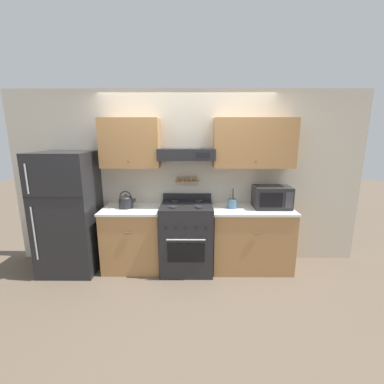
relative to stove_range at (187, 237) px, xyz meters
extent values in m
plane|color=brown|center=(0.00, -0.27, -0.49)|extent=(16.00, 16.00, 0.00)
cube|color=beige|center=(0.00, 0.37, 0.79)|extent=(5.20, 0.08, 2.55)
cube|color=#AD7A47|center=(-0.78, 0.17, 1.32)|extent=(0.81, 0.33, 0.67)
sphere|color=brown|center=(-0.78, -0.01, 1.08)|extent=(0.02, 0.02, 0.02)
cube|color=#AD7A47|center=(0.93, 0.17, 1.32)|extent=(1.11, 0.33, 0.67)
sphere|color=brown|center=(0.93, -0.01, 1.08)|extent=(0.02, 0.02, 0.02)
cube|color=#232326|center=(0.00, 0.15, 1.17)|extent=(0.79, 0.37, 0.16)
cube|color=black|center=(0.22, -0.04, 1.17)|extent=(0.19, 0.01, 0.07)
cube|color=#AD7A47|center=(0.00, 0.29, 0.75)|extent=(0.34, 0.07, 0.02)
cylinder|color=olive|center=(-0.14, 0.29, 0.79)|extent=(0.03, 0.03, 0.06)
cylinder|color=olive|center=(-0.07, 0.29, 0.79)|extent=(0.03, 0.03, 0.06)
cylinder|color=olive|center=(0.00, 0.29, 0.79)|extent=(0.03, 0.03, 0.06)
cylinder|color=olive|center=(0.07, 0.29, 0.79)|extent=(0.03, 0.03, 0.06)
cylinder|color=olive|center=(0.14, 0.29, 0.79)|extent=(0.03, 0.03, 0.06)
cube|color=#AD7A47|center=(-0.78, 0.04, -0.05)|extent=(0.81, 0.59, 0.87)
cube|color=white|center=(-0.78, 0.04, 0.40)|extent=(0.83, 0.61, 0.03)
cylinder|color=brown|center=(-0.78, -0.26, 0.16)|extent=(0.10, 0.01, 0.01)
cube|color=#AD7A47|center=(0.93, 0.04, -0.05)|extent=(1.11, 0.59, 0.87)
cube|color=white|center=(0.93, 0.04, 0.40)|extent=(1.14, 0.61, 0.03)
cylinder|color=brown|center=(0.93, -0.26, 0.16)|extent=(0.10, 0.01, 0.01)
cube|color=#232326|center=(0.00, 0.00, -0.01)|extent=(0.72, 0.65, 0.96)
cube|color=black|center=(0.00, -0.33, -0.09)|extent=(0.49, 0.01, 0.27)
cylinder|color=#ADAFB5|center=(0.00, -0.36, 0.11)|extent=(0.51, 0.02, 0.02)
cube|color=black|center=(0.00, 0.00, 0.48)|extent=(0.72, 0.65, 0.01)
cylinder|color=#232326|center=(-0.17, -0.16, 0.49)|extent=(0.11, 0.11, 0.02)
cylinder|color=#232326|center=(0.17, -0.16, 0.49)|extent=(0.11, 0.11, 0.02)
cylinder|color=#232326|center=(-0.17, 0.16, 0.49)|extent=(0.11, 0.11, 0.02)
cylinder|color=#232326|center=(0.17, 0.16, 0.49)|extent=(0.11, 0.11, 0.02)
cylinder|color=black|center=(-0.26, -0.34, 0.26)|extent=(0.03, 0.02, 0.03)
cylinder|color=black|center=(-0.13, -0.34, 0.26)|extent=(0.03, 0.02, 0.03)
cylinder|color=black|center=(0.00, -0.34, 0.26)|extent=(0.03, 0.02, 0.03)
cylinder|color=black|center=(0.13, -0.34, 0.26)|extent=(0.03, 0.02, 0.03)
cylinder|color=black|center=(0.26, -0.34, 0.26)|extent=(0.03, 0.02, 0.03)
cube|color=#232326|center=(0.00, 0.30, 0.53)|extent=(0.72, 0.04, 0.09)
cube|color=#232326|center=(-1.66, -0.02, 0.36)|extent=(0.76, 0.68, 1.70)
cube|color=black|center=(-1.66, -0.36, 0.67)|extent=(0.76, 0.01, 0.01)
cylinder|color=#ADAFB5|center=(-1.95, -0.37, 0.90)|extent=(0.02, 0.02, 0.37)
cylinder|color=#ADAFB5|center=(-1.95, -0.37, 0.19)|extent=(0.02, 0.02, 0.71)
cylinder|color=#232326|center=(-0.86, 0.06, 0.48)|extent=(0.19, 0.19, 0.14)
ellipsoid|color=#232326|center=(-0.86, 0.06, 0.55)|extent=(0.18, 0.18, 0.08)
sphere|color=black|center=(-0.86, 0.06, 0.60)|extent=(0.02, 0.02, 0.02)
cylinder|color=#232326|center=(-0.77, 0.06, 0.50)|extent=(0.12, 0.04, 0.10)
torus|color=black|center=(-0.86, 0.06, 0.58)|extent=(0.17, 0.01, 0.17)
cube|color=#232326|center=(1.21, 0.08, 0.57)|extent=(0.51, 0.34, 0.31)
cube|color=black|center=(1.15, -0.09, 0.57)|extent=(0.30, 0.01, 0.20)
cube|color=#38383D|center=(1.39, -0.09, 0.57)|extent=(0.10, 0.01, 0.22)
cylinder|color=slate|center=(0.65, 0.06, 0.48)|extent=(0.14, 0.14, 0.13)
cylinder|color=olive|center=(0.62, 0.05, 0.62)|extent=(0.01, 0.05, 0.16)
cylinder|color=#28282B|center=(0.65, 0.07, 0.62)|extent=(0.01, 0.04, 0.16)
cylinder|color=#B2B2B7|center=(0.67, 0.07, 0.62)|extent=(0.01, 0.03, 0.16)
camera|label=1|loc=(0.10, -3.45, 1.43)|focal=24.00mm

